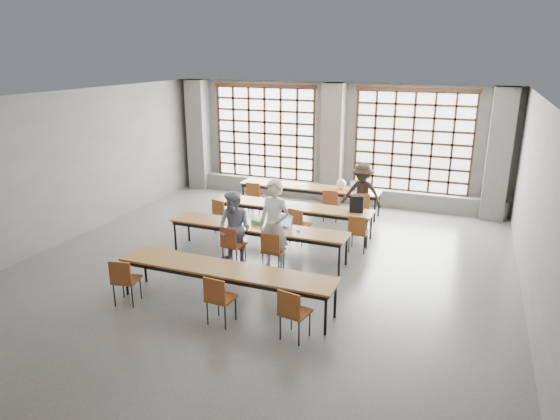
% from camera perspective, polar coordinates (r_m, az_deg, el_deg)
% --- Properties ---
extents(floor, '(11.00, 11.00, 0.00)m').
position_cam_1_polar(floor, '(10.61, -1.86, -6.49)').
color(floor, '#52514F').
rests_on(floor, ground).
extents(ceiling, '(11.00, 11.00, 0.00)m').
position_cam_1_polar(ceiling, '(9.71, -2.07, 12.70)').
color(ceiling, silver).
rests_on(ceiling, floor).
extents(wall_back, '(10.00, 0.00, 10.00)m').
position_cam_1_polar(wall_back, '(15.11, 6.35, 7.70)').
color(wall_back, '#5A5957').
rests_on(wall_back, floor).
extents(wall_front, '(10.00, 0.00, 10.00)m').
position_cam_1_polar(wall_front, '(5.73, -24.58, -10.93)').
color(wall_front, '#5A5957').
rests_on(wall_front, floor).
extents(wall_left, '(0.00, 11.00, 11.00)m').
position_cam_1_polar(wall_left, '(12.79, -23.09, 4.57)').
color(wall_left, '#5A5957').
rests_on(wall_left, floor).
extents(wall_right, '(0.00, 11.00, 11.00)m').
position_cam_1_polar(wall_right, '(9.33, 27.56, -0.51)').
color(wall_right, '#5A5957').
rests_on(wall_right, floor).
extents(column_left, '(0.60, 0.55, 3.50)m').
position_cam_1_polar(column_left, '(16.59, -9.26, 8.46)').
color(column_left, '#5D5C5A').
rests_on(column_left, floor).
extents(column_mid, '(0.60, 0.55, 3.50)m').
position_cam_1_polar(column_mid, '(14.85, 6.06, 7.53)').
color(column_mid, '#5D5C5A').
rests_on(column_mid, floor).
extents(column_right, '(0.60, 0.55, 3.50)m').
position_cam_1_polar(column_right, '(14.36, 23.72, 5.79)').
color(column_right, '#5D5C5A').
rests_on(column_right, floor).
extents(window_left, '(3.32, 0.12, 3.00)m').
position_cam_1_polar(window_left, '(15.74, -1.73, 8.75)').
color(window_left, white).
rests_on(window_left, wall_back).
extents(window_right, '(3.32, 0.12, 3.00)m').
position_cam_1_polar(window_right, '(14.60, 14.90, 7.46)').
color(window_right, white).
rests_on(window_right, wall_back).
extents(sill_ledge, '(9.80, 0.35, 0.50)m').
position_cam_1_polar(sill_ledge, '(15.25, 5.96, 2.02)').
color(sill_ledge, '#5D5C5A').
rests_on(sill_ledge, floor).
extents(desk_row_a, '(4.00, 0.70, 0.73)m').
position_cam_1_polar(desk_row_a, '(14.03, 3.36, 2.45)').
color(desk_row_a, brown).
rests_on(desk_row_a, floor).
extents(desk_row_b, '(4.00, 0.70, 0.73)m').
position_cam_1_polar(desk_row_b, '(12.29, 1.38, 0.27)').
color(desk_row_b, brown).
rests_on(desk_row_b, floor).
extents(desk_row_c, '(4.00, 0.70, 0.73)m').
position_cam_1_polar(desk_row_c, '(10.85, -2.60, -2.14)').
color(desk_row_c, brown).
rests_on(desk_row_c, floor).
extents(desk_row_d, '(4.00, 0.70, 0.73)m').
position_cam_1_polar(desk_row_d, '(8.85, -6.28, -6.98)').
color(desk_row_d, brown).
rests_on(desk_row_d, floor).
extents(chair_back_left, '(0.43, 0.44, 0.88)m').
position_cam_1_polar(chair_back_left, '(13.98, -2.91, 1.86)').
color(chair_back_left, brown).
rests_on(chair_back_left, floor).
extents(chair_back_mid, '(0.46, 0.46, 0.88)m').
position_cam_1_polar(chair_back_mid, '(13.26, 5.83, 0.91)').
color(chair_back_mid, brown).
rests_on(chair_back_mid, floor).
extents(chair_back_right, '(0.52, 0.52, 0.88)m').
position_cam_1_polar(chair_back_right, '(13.08, 9.26, 0.54)').
color(chair_back_right, brown).
rests_on(chair_back_right, floor).
extents(chair_mid_left, '(0.52, 0.52, 0.88)m').
position_cam_1_polar(chair_mid_left, '(12.42, -6.68, -0.29)').
color(chair_mid_left, brown).
rests_on(chair_mid_left, floor).
extents(chair_mid_centre, '(0.51, 0.51, 0.88)m').
position_cam_1_polar(chair_mid_centre, '(11.65, 2.08, -1.39)').
color(chair_mid_centre, brown).
rests_on(chair_mid_centre, floor).
extents(chair_mid_right, '(0.43, 0.43, 0.88)m').
position_cam_1_polar(chair_mid_right, '(11.29, 8.90, -2.24)').
color(chair_mid_right, brown).
rests_on(chair_mid_right, floor).
extents(chair_front_left, '(0.47, 0.48, 0.88)m').
position_cam_1_polar(chair_front_left, '(10.49, -5.54, -3.66)').
color(chair_front_left, brown).
rests_on(chair_front_left, floor).
extents(chair_front_right, '(0.44, 0.44, 0.88)m').
position_cam_1_polar(chair_front_right, '(10.14, -0.91, -4.37)').
color(chair_front_right, brown).
rests_on(chair_front_right, floor).
extents(chair_near_left, '(0.50, 0.50, 0.88)m').
position_cam_1_polar(chair_near_left, '(9.29, -17.40, -7.35)').
color(chair_near_left, brown).
rests_on(chair_near_left, floor).
extents(chair_near_mid, '(0.45, 0.45, 0.88)m').
position_cam_1_polar(chair_near_mid, '(8.32, -7.05, -9.66)').
color(chair_near_mid, brown).
rests_on(chair_near_mid, floor).
extents(chair_near_right, '(0.49, 0.50, 0.88)m').
position_cam_1_polar(chair_near_right, '(7.85, 1.45, -11.30)').
color(chair_near_right, brown).
rests_on(chair_near_right, floor).
extents(student_male, '(0.78, 0.59, 1.93)m').
position_cam_1_polar(student_male, '(10.10, -0.66, -1.85)').
color(student_male, silver).
rests_on(student_male, floor).
extents(student_female, '(0.86, 0.72, 1.59)m').
position_cam_1_polar(student_female, '(10.51, -5.21, -2.11)').
color(student_female, '#181F49').
rests_on(student_female, floor).
extents(student_back, '(1.08, 0.66, 1.61)m').
position_cam_1_polar(student_back, '(13.13, 9.35, 1.82)').
color(student_back, black).
rests_on(student_back, floor).
extents(laptop_front, '(0.42, 0.37, 0.26)m').
position_cam_1_polar(laptop_front, '(10.70, 0.38, -1.69)').
color(laptop_front, silver).
rests_on(laptop_front, desk_row_c).
extents(laptop_back, '(0.45, 0.42, 0.26)m').
position_cam_1_polar(laptop_back, '(13.76, 8.78, 2.52)').
color(laptop_back, '#B3B3B8').
rests_on(laptop_back, desk_row_a).
extents(mouse, '(0.10, 0.07, 0.04)m').
position_cam_1_polar(mouse, '(10.48, 2.11, -2.38)').
color(mouse, silver).
rests_on(mouse, desk_row_c).
extents(green_box, '(0.26, 0.14, 0.09)m').
position_cam_1_polar(green_box, '(10.91, -2.68, -1.43)').
color(green_box, green).
rests_on(green_box, desk_row_c).
extents(phone, '(0.13, 0.07, 0.01)m').
position_cam_1_polar(phone, '(10.68, -1.94, -2.06)').
color(phone, black).
rests_on(phone, desk_row_c).
extents(paper_sheet_b, '(0.36, 0.33, 0.00)m').
position_cam_1_polar(paper_sheet_b, '(12.33, -0.01, 0.65)').
color(paper_sheet_b, white).
rests_on(paper_sheet_b, desk_row_b).
extents(paper_sheet_c, '(0.33, 0.26, 0.00)m').
position_cam_1_polar(paper_sheet_c, '(12.24, 1.82, 0.52)').
color(paper_sheet_c, white).
rests_on(paper_sheet_c, desk_row_b).
extents(backpack, '(0.34, 0.24, 0.40)m').
position_cam_1_polar(backpack, '(11.84, 8.77, 0.72)').
color(backpack, black).
rests_on(backpack, desk_row_b).
extents(plastic_bag, '(0.31, 0.28, 0.29)m').
position_cam_1_polar(plastic_bag, '(13.78, 7.01, 2.97)').
color(plastic_bag, white).
rests_on(plastic_bag, desk_row_a).
extents(red_pouch, '(0.22, 0.14, 0.06)m').
position_cam_1_polar(red_pouch, '(9.37, -17.17, -7.36)').
color(red_pouch, maroon).
rests_on(red_pouch, chair_near_left).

